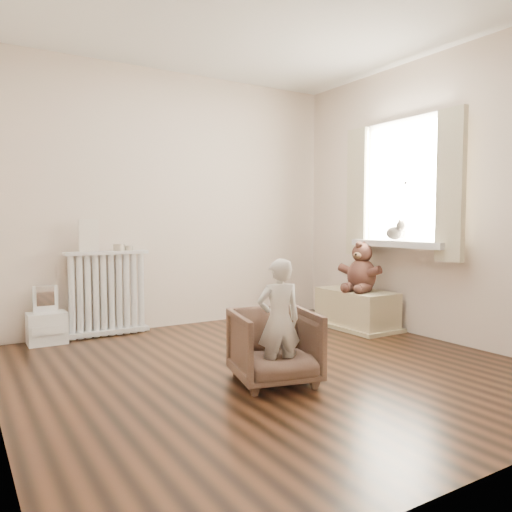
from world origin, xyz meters
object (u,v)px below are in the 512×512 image
toy_vanity (46,313)px  child (279,321)px  toy_bench (357,308)px  teddy_bear (362,263)px  radiator (108,295)px  plush_cat (395,230)px  armchair (275,347)px

toy_vanity → child: size_ratio=0.62×
toy_bench → teddy_bear: size_ratio=1.65×
radiator → plush_cat: plush_cat is taller
plush_cat → teddy_bear: bearing=118.1°
radiator → armchair: 2.07m
radiator → child: (0.58, -2.03, 0.04)m
radiator → teddy_bear: teddy_bear is taller
toy_vanity → plush_cat: size_ratio=2.21×
child → toy_bench: (1.68, 1.07, -0.23)m
toy_vanity → child: 2.30m
child → teddy_bear: size_ratio=1.67×
child → toy_vanity: bearing=-47.2°
radiator → toy_bench: (2.26, -0.96, -0.19)m
radiator → toy_bench: bearing=-23.0°
child → teddy_bear: 1.97m
teddy_bear → plush_cat: plush_cat is taller
radiator → armchair: (0.58, -1.98, -0.14)m
toy_vanity → toy_bench: (2.81, -0.93, -0.08)m
toy_vanity → plush_cat: plush_cat is taller
child → radiator: bearing=-60.7°
toy_vanity → toy_bench: 2.96m
toy_vanity → armchair: bearing=-60.0°
toy_bench → toy_vanity: bearing=161.7°
toy_bench → teddy_bear: teddy_bear is taller
toy_bench → plush_cat: (0.14, -0.37, 0.80)m
teddy_bear → child: bearing=-167.7°
radiator → child: child is taller
armchair → toy_bench: armchair is taller
teddy_bear → plush_cat: bearing=-82.7°
child → armchair: bearing=-76.6°
radiator → teddy_bear: size_ratio=1.63×
toy_vanity → teddy_bear: bearing=-19.6°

